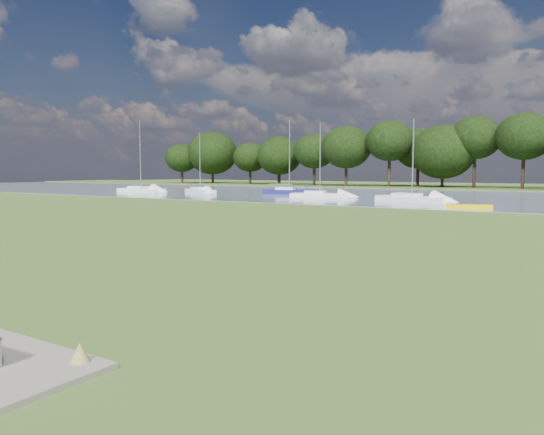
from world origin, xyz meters
The scene contains 8 objects.
ground centered at (0.00, 0.00, 0.00)m, with size 220.00×220.00×0.00m, color olive.
river centered at (0.00, 42.00, 0.00)m, with size 220.00×40.00×0.10m, color slate.
kayak centered at (-0.88, 24.00, 0.22)m, with size 3.36×0.78×0.34m, color yellow.
sailboat_0 centered at (-44.06, 31.50, 0.53)m, with size 7.12×2.04×9.31m.
sailboat_1 centered at (-18.01, 32.26, 0.48)m, with size 6.42×3.36×7.77m.
sailboat_3 centered at (-35.95, 33.93, 0.50)m, with size 6.05×3.94×7.63m.
sailboat_4 centered at (-7.42, 30.33, 0.51)m, with size 7.26×3.74×7.54m.
sailboat_8 centered at (-24.64, 37.04, 0.57)m, with size 6.50×3.42×8.90m.
Camera 1 is at (8.25, -17.66, 2.99)m, focal length 35.00 mm.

